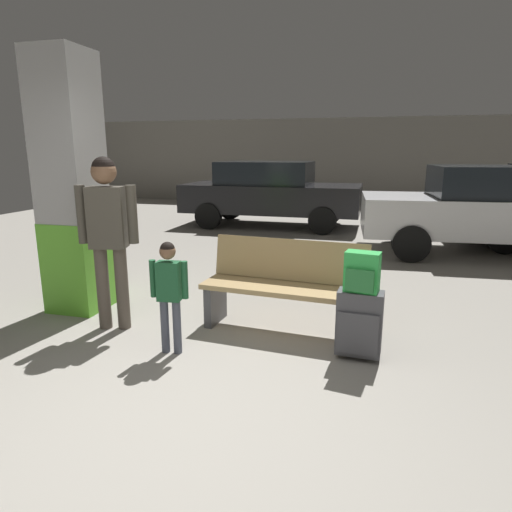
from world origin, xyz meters
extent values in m
cube|color=gray|center=(0.00, 4.00, -0.05)|extent=(18.00, 18.00, 0.10)
cube|color=gray|center=(0.00, 12.86, 1.40)|extent=(18.00, 0.12, 2.80)
cube|color=#66C633|center=(-1.98, 1.77, 0.50)|extent=(0.57, 0.57, 1.00)
cube|color=#B2B2B2|center=(-1.98, 1.77, 1.89)|extent=(0.56, 0.56, 1.77)
cube|color=tan|center=(0.37, 1.69, 0.44)|extent=(1.63, 0.57, 0.05)
cube|color=tan|center=(0.39, 1.94, 0.68)|extent=(1.60, 0.24, 0.42)
cube|color=#4C4C51|center=(-0.35, 1.75, 0.21)|extent=(0.11, 0.41, 0.41)
cube|color=#4C4C51|center=(1.08, 1.64, 0.21)|extent=(0.11, 0.41, 0.41)
cube|color=#4C4C51|center=(1.13, 1.29, 0.32)|extent=(0.39, 0.22, 0.56)
cube|color=#4C4C51|center=(1.12, 1.18, 0.26)|extent=(0.34, 0.05, 0.36)
cube|color=#A5A5AA|center=(1.13, 1.37, 0.59)|extent=(0.14, 0.03, 0.02)
cylinder|color=black|center=(0.97, 1.38, 0.02)|extent=(0.02, 0.05, 0.04)
cylinder|color=black|center=(1.29, 1.36, 0.02)|extent=(0.02, 0.05, 0.04)
cube|color=green|center=(1.13, 1.29, 0.77)|extent=(0.30, 0.20, 0.34)
cube|color=#2B773A|center=(1.11, 1.19, 0.72)|extent=(0.23, 0.07, 0.19)
cylinder|color=black|center=(1.13, 1.29, 0.93)|extent=(0.06, 0.03, 0.02)
cylinder|color=#4C5160|center=(-0.42, 0.97, 0.24)|extent=(0.07, 0.07, 0.49)
cylinder|color=#4C5160|center=(-0.53, 0.96, 0.24)|extent=(0.07, 0.07, 0.49)
cube|color=#1E5933|center=(-0.48, 0.97, 0.66)|extent=(0.21, 0.14, 0.35)
cylinder|color=#1E5933|center=(-0.33, 0.98, 0.68)|extent=(0.06, 0.06, 0.33)
cylinder|color=#1E5933|center=(-0.62, 0.95, 0.68)|extent=(0.06, 0.06, 0.33)
sphere|color=brown|center=(-0.48, 0.97, 0.92)|extent=(0.14, 0.14, 0.14)
sphere|color=black|center=(-0.48, 0.97, 0.94)|extent=(0.13, 0.13, 0.13)
cylinder|color=white|center=(-0.56, 1.06, 0.68)|extent=(0.06, 0.06, 0.10)
cylinder|color=red|center=(-0.56, 1.06, 0.75)|extent=(0.01, 0.01, 0.06)
cylinder|color=brown|center=(-1.19, 1.36, 0.42)|extent=(0.13, 0.13, 0.83)
cylinder|color=brown|center=(-1.38, 1.31, 0.42)|extent=(0.13, 0.13, 0.83)
cube|color=#4C473D|center=(-1.28, 1.34, 1.13)|extent=(0.38, 0.28, 0.59)
cylinder|color=#4C473D|center=(-1.05, 1.40, 1.16)|extent=(0.10, 0.10, 0.56)
cylinder|color=#4C473D|center=(-1.52, 1.28, 1.16)|extent=(0.10, 0.10, 0.56)
sphere|color=brown|center=(-1.28, 1.34, 1.56)|extent=(0.24, 0.24, 0.24)
sphere|color=black|center=(-1.28, 1.34, 1.60)|extent=(0.22, 0.22, 0.22)
cube|color=black|center=(-1.19, 7.90, 0.67)|extent=(4.10, 1.71, 0.64)
cube|color=black|center=(-1.34, 7.90, 1.25)|extent=(2.10, 1.55, 0.52)
cylinder|color=black|center=(0.11, 8.70, 0.30)|extent=(0.60, 0.20, 0.60)
cylinder|color=black|center=(0.11, 7.10, 0.30)|extent=(0.60, 0.20, 0.60)
cylinder|color=black|center=(-2.49, 8.69, 0.30)|extent=(0.60, 0.20, 0.60)
cylinder|color=black|center=(-2.49, 7.09, 0.30)|extent=(0.60, 0.20, 0.60)
cube|color=silver|center=(3.02, 5.93, 0.67)|extent=(4.21, 1.99, 0.64)
cube|color=black|center=(3.17, 5.94, 1.25)|extent=(2.20, 1.69, 0.52)
cylinder|color=black|center=(1.78, 5.04, 0.30)|extent=(0.61, 0.24, 0.60)
cylinder|color=black|center=(1.67, 6.64, 0.30)|extent=(0.61, 0.24, 0.60)
cylinder|color=black|center=(3.40, 6.10, 0.30)|extent=(0.61, 0.24, 0.60)
cylinder|color=black|center=(3.29, 7.69, 0.30)|extent=(0.61, 0.24, 0.60)
camera|label=1|loc=(1.21, -2.39, 1.75)|focal=31.30mm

